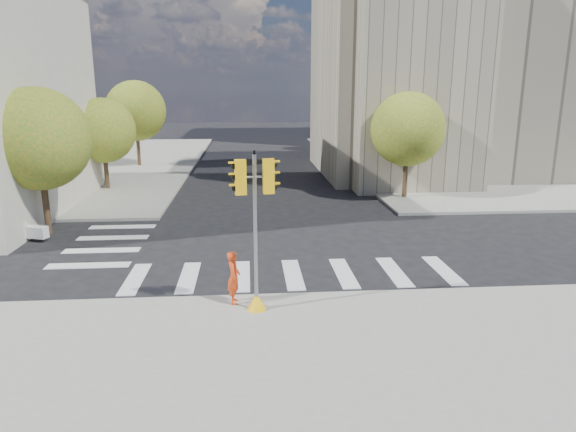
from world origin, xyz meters
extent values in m
plane|color=black|center=(0.00, 0.00, 0.00)|extent=(160.00, 160.00, 0.00)
cube|color=gray|center=(20.00, 26.00, 0.07)|extent=(28.00, 40.00, 0.15)
cube|color=gray|center=(-20.00, 26.00, 0.07)|extent=(28.00, 40.00, 0.15)
cube|color=gray|center=(17.00, 20.00, 7.00)|extent=(26.00, 14.00, 14.00)
cube|color=gray|center=(9.00, 15.00, 7.00)|extent=(8.00, 8.00, 14.00)
cube|color=#9EA0A3|center=(22.00, 42.00, 15.00)|extent=(20.00, 18.00, 30.00)
cylinder|color=#382616|center=(-10.50, 4.00, 1.22)|extent=(0.28, 0.28, 2.45)
sphere|color=#307922|center=(-10.50, 4.00, 4.21)|extent=(4.40, 4.40, 4.40)
cylinder|color=#382616|center=(-10.50, 14.00, 1.08)|extent=(0.28, 0.28, 2.17)
sphere|color=#307922|center=(-10.50, 14.00, 3.77)|extent=(4.00, 4.00, 4.00)
cylinder|color=#382616|center=(-10.50, 24.00, 1.31)|extent=(0.28, 0.28, 2.62)
sphere|color=#307922|center=(-10.50, 24.00, 4.54)|extent=(4.80, 4.80, 4.80)
cylinder|color=#382616|center=(7.50, 10.00, 1.19)|extent=(0.28, 0.28, 2.38)
sphere|color=#307922|center=(7.50, 10.00, 4.06)|extent=(4.20, 4.20, 4.20)
cylinder|color=#382616|center=(7.50, 22.00, 1.26)|extent=(0.28, 0.28, 2.52)
sphere|color=#307922|center=(7.50, 22.00, 4.36)|extent=(4.60, 4.60, 4.60)
cylinder|color=#382616|center=(7.50, 34.00, 1.14)|extent=(0.28, 0.28, 2.27)
sphere|color=#307922|center=(7.50, 34.00, 3.88)|extent=(4.00, 4.00, 4.00)
cylinder|color=black|center=(8.00, 14.00, 4.15)|extent=(0.12, 0.12, 8.00)
cube|color=black|center=(8.00, 14.00, 8.15)|extent=(0.35, 0.18, 0.22)
cylinder|color=black|center=(8.00, 28.00, 4.15)|extent=(0.12, 0.12, 8.00)
cube|color=black|center=(8.00, 28.00, 8.15)|extent=(0.35, 0.18, 0.22)
cone|color=yellow|center=(-1.42, -5.13, 0.40)|extent=(0.56, 0.56, 0.50)
cylinder|color=gray|center=(-1.42, -5.13, 2.38)|extent=(0.11, 0.11, 4.45)
cylinder|color=black|center=(-1.42, -5.13, 4.65)|extent=(0.07, 0.07, 0.12)
cylinder|color=gray|center=(-1.42, -5.13, 4.00)|extent=(0.90, 0.18, 0.06)
cube|color=yellow|center=(-1.80, -5.18, 4.00)|extent=(0.33, 0.26, 0.95)
cube|color=yellow|center=(-1.04, -5.08, 4.00)|extent=(0.33, 0.26, 0.95)
imported|color=red|center=(-2.07, -4.60, 0.95)|extent=(0.38, 0.58, 1.59)
camera|label=1|loc=(-1.59, -18.79, 6.32)|focal=32.00mm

